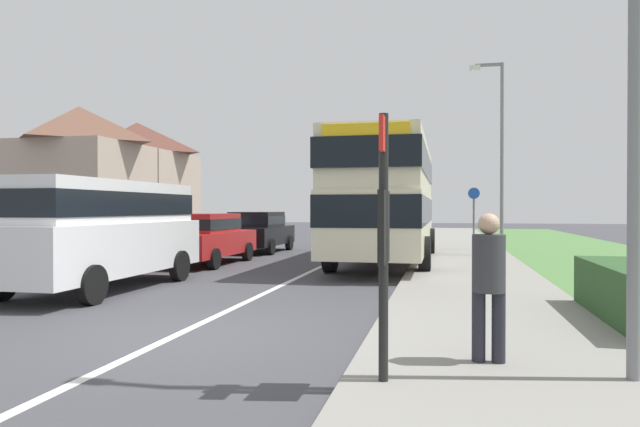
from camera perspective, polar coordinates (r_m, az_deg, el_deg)
ground_plane at (r=8.07m, az=-14.35°, el=-11.82°), size 120.00×120.00×0.00m
lane_marking_centre at (r=15.54m, az=-0.87°, el=-5.81°), size 0.14×60.00×0.01m
pavement_near_side at (r=13.15m, az=15.25°, el=-6.75°), size 3.20×68.00×0.12m
double_decker_bus at (r=17.71m, az=6.75°, el=1.89°), size 2.80×9.97×3.70m
parked_van_white at (r=12.79m, az=-21.18°, el=-1.14°), size 2.11×5.50×2.29m
parked_car_red at (r=17.71m, az=-11.58°, el=-2.25°), size 1.95×4.44×1.56m
parked_car_black at (r=22.32m, az=-6.23°, el=-1.65°), size 1.97×4.11×1.58m
pedestrian_at_stop at (r=6.19m, az=16.60°, el=-6.43°), size 0.34×0.34×1.67m
bus_stop_sign at (r=5.29m, az=6.41°, el=-1.46°), size 0.09×0.52×2.60m
cycle_route_sign at (r=22.68m, az=15.21°, el=-0.23°), size 0.44×0.08×2.52m
street_lamp_mid at (r=20.39m, az=17.51°, el=6.57°), size 1.14×0.20×6.68m
house_terrace_far_side at (r=35.47m, az=-20.32°, el=3.52°), size 6.11×11.62×7.18m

